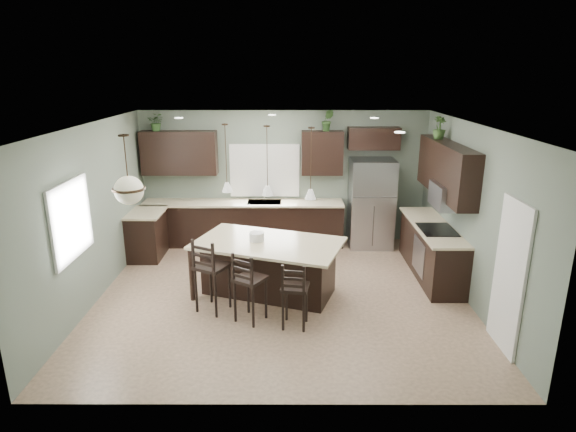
# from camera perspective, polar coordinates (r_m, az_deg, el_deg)

# --- Properties ---
(ground) EXTENTS (6.00, 6.00, 0.00)m
(ground) POSITION_cam_1_polar(r_m,az_deg,el_deg) (8.12, -0.72, -9.30)
(ground) COLOR #9E8466
(ground) RESTS_ON ground
(pantry_door) EXTENTS (0.04, 0.82, 2.04)m
(pantry_door) POSITION_cam_1_polar(r_m,az_deg,el_deg) (6.90, 24.75, -6.56)
(pantry_door) COLOR white
(pantry_door) RESTS_ON ground
(window_back) EXTENTS (1.35, 0.02, 1.00)m
(window_back) POSITION_cam_1_polar(r_m,az_deg,el_deg) (10.24, -2.78, 5.42)
(window_back) COLOR white
(window_back) RESTS_ON room_shell
(window_left) EXTENTS (0.02, 1.10, 1.00)m
(window_left) POSITION_cam_1_polar(r_m,az_deg,el_deg) (7.47, -24.41, -0.46)
(window_left) COLOR white
(window_left) RESTS_ON room_shell
(left_return_cabs) EXTENTS (0.60, 0.90, 0.90)m
(left_return_cabs) POSITION_cam_1_polar(r_m,az_deg,el_deg) (9.92, -16.38, -2.23)
(left_return_cabs) COLOR black
(left_return_cabs) RESTS_ON ground
(left_return_countertop) EXTENTS (0.66, 0.96, 0.04)m
(left_return_countertop) POSITION_cam_1_polar(r_m,az_deg,el_deg) (9.78, -16.50, 0.38)
(left_return_countertop) COLOR beige
(left_return_countertop) RESTS_ON left_return_cabs
(back_lower_cabs) EXTENTS (4.20, 0.60, 0.90)m
(back_lower_cabs) POSITION_cam_1_polar(r_m,az_deg,el_deg) (10.27, -5.28, -0.94)
(back_lower_cabs) COLOR black
(back_lower_cabs) RESTS_ON ground
(back_countertop) EXTENTS (4.20, 0.66, 0.04)m
(back_countertop) POSITION_cam_1_polar(r_m,az_deg,el_deg) (10.12, -5.36, 1.56)
(back_countertop) COLOR beige
(back_countertop) RESTS_ON back_lower_cabs
(sink_inset) EXTENTS (0.70, 0.45, 0.01)m
(sink_inset) POSITION_cam_1_polar(r_m,az_deg,el_deg) (10.08, -2.82, 1.64)
(sink_inset) COLOR gray
(sink_inset) RESTS_ON back_countertop
(faucet) EXTENTS (0.02, 0.02, 0.28)m
(faucet) POSITION_cam_1_polar(r_m,az_deg,el_deg) (10.02, -2.84, 2.40)
(faucet) COLOR silver
(faucet) RESTS_ON back_countertop
(back_upper_left) EXTENTS (1.55, 0.34, 0.90)m
(back_upper_left) POSITION_cam_1_polar(r_m,az_deg,el_deg) (10.25, -12.76, 7.31)
(back_upper_left) COLOR black
(back_upper_left) RESTS_ON room_shell
(back_upper_right) EXTENTS (0.85, 0.34, 0.90)m
(back_upper_right) POSITION_cam_1_polar(r_m,az_deg,el_deg) (10.02, 4.07, 7.47)
(back_upper_right) COLOR black
(back_upper_right) RESTS_ON room_shell
(fridge_header) EXTENTS (1.05, 0.34, 0.45)m
(fridge_header) POSITION_cam_1_polar(r_m,az_deg,el_deg) (10.10, 10.13, 9.05)
(fridge_header) COLOR black
(fridge_header) RESTS_ON room_shell
(right_lower_cabs) EXTENTS (0.60, 2.35, 0.90)m
(right_lower_cabs) POSITION_cam_1_polar(r_m,az_deg,el_deg) (9.11, 16.62, -3.96)
(right_lower_cabs) COLOR black
(right_lower_cabs) RESTS_ON ground
(right_countertop) EXTENTS (0.66, 2.35, 0.04)m
(right_countertop) POSITION_cam_1_polar(r_m,az_deg,el_deg) (8.96, 16.75, -1.15)
(right_countertop) COLOR beige
(right_countertop) RESTS_ON right_lower_cabs
(cooktop) EXTENTS (0.58, 0.75, 0.02)m
(cooktop) POSITION_cam_1_polar(r_m,az_deg,el_deg) (8.70, 17.26, -1.55)
(cooktop) COLOR black
(cooktop) RESTS_ON right_countertop
(wall_oven_front) EXTENTS (0.01, 0.72, 0.60)m
(wall_oven_front) POSITION_cam_1_polar(r_m,az_deg,el_deg) (8.79, 15.20, -4.63)
(wall_oven_front) COLOR gray
(wall_oven_front) RESTS_ON right_lower_cabs
(right_upper_cabs) EXTENTS (0.34, 2.35, 0.90)m
(right_upper_cabs) POSITION_cam_1_polar(r_m,az_deg,el_deg) (8.75, 18.26, 5.28)
(right_upper_cabs) COLOR black
(right_upper_cabs) RESTS_ON room_shell
(microwave) EXTENTS (0.40, 0.75, 0.40)m
(microwave) POSITION_cam_1_polar(r_m,az_deg,el_deg) (8.57, 18.25, 2.30)
(microwave) COLOR gray
(microwave) RESTS_ON right_upper_cabs
(refrigerator) EXTENTS (0.90, 0.74, 1.85)m
(refrigerator) POSITION_cam_1_polar(r_m,az_deg,el_deg) (10.16, 9.83, 1.47)
(refrigerator) COLOR #9A9AA2
(refrigerator) RESTS_ON ground
(kitchen_island) EXTENTS (2.63, 2.01, 0.92)m
(kitchen_island) POSITION_cam_1_polar(r_m,az_deg,el_deg) (7.95, -2.32, -6.23)
(kitchen_island) COLOR black
(kitchen_island) RESTS_ON ground
(serving_dish) EXTENTS (0.24, 0.24, 0.14)m
(serving_dish) POSITION_cam_1_polar(r_m,az_deg,el_deg) (7.83, -3.73, -2.45)
(serving_dish) COLOR silver
(serving_dish) RESTS_ON kitchen_island
(bar_stool_left) EXTENTS (0.60, 0.60, 1.20)m
(bar_stool_left) POSITION_cam_1_polar(r_m,az_deg,el_deg) (7.48, -8.96, -6.83)
(bar_stool_left) COLOR black
(bar_stool_left) RESTS_ON ground
(bar_stool_center) EXTENTS (0.56, 0.56, 1.10)m
(bar_stool_center) POSITION_cam_1_polar(r_m,az_deg,el_deg) (7.14, -4.50, -8.32)
(bar_stool_center) COLOR black
(bar_stool_center) RESTS_ON ground
(bar_stool_right) EXTENTS (0.43, 0.43, 1.02)m
(bar_stool_right) POSITION_cam_1_polar(r_m,az_deg,el_deg) (6.98, 0.84, -9.26)
(bar_stool_right) COLOR black
(bar_stool_right) RESTS_ON ground
(pendant_left) EXTENTS (0.17, 0.17, 1.10)m
(pendant_left) POSITION_cam_1_polar(r_m,az_deg,el_deg) (7.72, -7.36, 6.80)
(pendant_left) COLOR silver
(pendant_left) RESTS_ON room_shell
(pendant_center) EXTENTS (0.17, 0.17, 1.10)m
(pendant_center) POSITION_cam_1_polar(r_m,az_deg,el_deg) (7.44, -2.48, 6.54)
(pendant_center) COLOR white
(pendant_center) RESTS_ON room_shell
(pendant_right) EXTENTS (0.17, 0.17, 1.10)m
(pendant_right) POSITION_cam_1_polar(r_m,az_deg,el_deg) (7.21, 2.73, 6.21)
(pendant_right) COLOR white
(pendant_right) RESTS_ON room_shell
(chandelier) EXTENTS (0.43, 0.43, 0.94)m
(chandelier) POSITION_cam_1_polar(r_m,az_deg,el_deg) (6.70, -18.56, 5.21)
(chandelier) COLOR #F6F2CA
(chandelier) RESTS_ON room_shell
(plant_back_left) EXTENTS (0.34, 0.30, 0.36)m
(plant_back_left) POSITION_cam_1_polar(r_m,az_deg,el_deg) (10.24, -15.34, 10.69)
(plant_back_left) COLOR #2C4F22
(plant_back_left) RESTS_ON back_upper_left
(plant_back_right) EXTENTS (0.26, 0.22, 0.43)m
(plant_back_right) POSITION_cam_1_polar(r_m,az_deg,el_deg) (9.91, 4.72, 11.24)
(plant_back_right) COLOR #305324
(plant_back_right) RESTS_ON back_upper_right
(plant_right_wall) EXTENTS (0.29, 0.29, 0.40)m
(plant_right_wall) POSITION_cam_1_polar(r_m,az_deg,el_deg) (9.12, 17.50, 9.95)
(plant_right_wall) COLOR #365927
(plant_right_wall) RESTS_ON right_upper_cabs
(room_shell) EXTENTS (6.00, 6.00, 6.00)m
(room_shell) POSITION_cam_1_polar(r_m,az_deg,el_deg) (7.53, -0.77, 2.39)
(room_shell) COLOR slate
(room_shell) RESTS_ON ground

